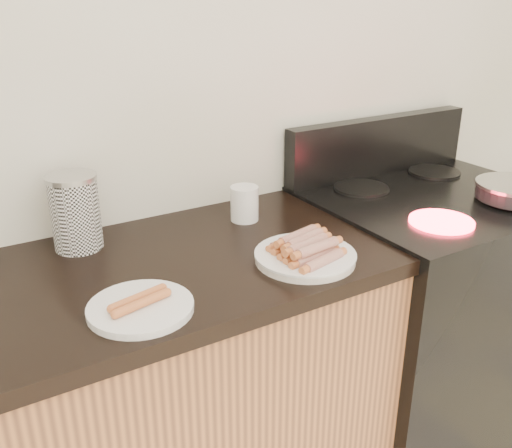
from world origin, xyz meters
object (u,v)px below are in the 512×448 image
mug (244,204)px  main_plate (305,258)px  stove (421,318)px  canister (75,212)px  side_plate (141,308)px

mug → main_plate: bearing=-91.4°
mug → stove: bearing=-14.7°
main_plate → mug: bearing=88.6°
canister → mug: 0.47m
stove → main_plate: (-0.63, -0.15, 0.45)m
side_plate → canister: 0.40m
main_plate → canister: 0.59m
side_plate → mug: size_ratio=2.20×
stove → canister: canister is taller
stove → mug: mug is taller
canister → stove: bearing=-11.5°
main_plate → stove: bearing=13.4°
main_plate → canister: bearing=141.0°
main_plate → side_plate: 0.43m
canister → mug: (0.46, -0.06, -0.05)m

